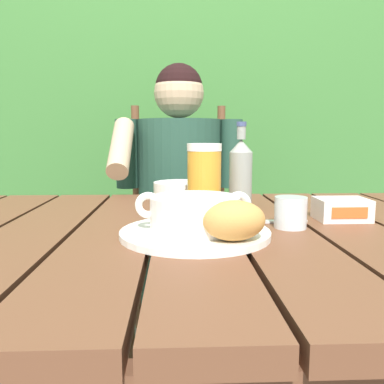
# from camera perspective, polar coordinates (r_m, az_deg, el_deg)

# --- Properties ---
(dining_table) EXTENTS (1.44, 0.93, 0.74)m
(dining_table) POSITION_cam_1_polar(r_m,az_deg,el_deg) (0.85, 0.19, -10.69)
(dining_table) COLOR brown
(dining_table) RESTS_ON ground_plane
(hedge_backdrop) EXTENTS (3.95, 0.92, 2.51)m
(hedge_backdrop) POSITION_cam_1_polar(r_m,az_deg,el_deg) (2.35, -5.81, 10.59)
(hedge_backdrop) COLOR #3F7A37
(hedge_backdrop) RESTS_ON ground_plane
(chair_near_diner) EXTENTS (0.43, 0.41, 1.06)m
(chair_near_diner) POSITION_cam_1_polar(r_m,az_deg,el_deg) (1.76, -1.85, -5.79)
(chair_near_diner) COLOR brown
(chair_near_diner) RESTS_ON ground_plane
(person_eating) EXTENTS (0.48, 0.47, 1.20)m
(person_eating) POSITION_cam_1_polar(r_m,az_deg,el_deg) (1.52, -1.91, -0.25)
(person_eating) COLOR #25493A
(person_eating) RESTS_ON ground_plane
(serving_plate) EXTENTS (0.28, 0.28, 0.01)m
(serving_plate) POSITION_cam_1_polar(r_m,az_deg,el_deg) (0.75, 0.21, -5.91)
(serving_plate) COLOR white
(serving_plate) RESTS_ON dining_table
(soup_bowl) EXTENTS (0.22, 0.17, 0.07)m
(soup_bowl) POSITION_cam_1_polar(r_m,az_deg,el_deg) (0.75, 0.21, -2.94)
(soup_bowl) COLOR white
(soup_bowl) RESTS_ON serving_plate
(bread_roll) EXTENTS (0.12, 0.10, 0.07)m
(bread_roll) POSITION_cam_1_polar(r_m,az_deg,el_deg) (0.68, 6.08, -4.08)
(bread_roll) COLOR #CB9048
(bread_roll) RESTS_ON serving_plate
(beer_glass) EXTENTS (0.09, 0.09, 0.17)m
(beer_glass) POSITION_cam_1_polar(r_m,az_deg,el_deg) (0.98, 1.77, 2.06)
(beer_glass) COLOR gold
(beer_glass) RESTS_ON dining_table
(beer_bottle) EXTENTS (0.06, 0.06, 0.22)m
(beer_bottle) POSITION_cam_1_polar(r_m,az_deg,el_deg) (1.04, 7.01, 2.82)
(beer_bottle) COLOR gray
(beer_bottle) RESTS_ON dining_table
(water_glass_small) EXTENTS (0.07, 0.07, 0.06)m
(water_glass_small) POSITION_cam_1_polar(r_m,az_deg,el_deg) (0.84, 13.97, -2.86)
(water_glass_small) COLOR silver
(water_glass_small) RESTS_ON dining_table
(butter_tub) EXTENTS (0.11, 0.09, 0.05)m
(butter_tub) POSITION_cam_1_polar(r_m,az_deg,el_deg) (0.95, 20.69, -2.33)
(butter_tub) COLOR white
(butter_tub) RESTS_ON dining_table
(table_knife) EXTENTS (0.17, 0.04, 0.01)m
(table_knife) POSITION_cam_1_polar(r_m,az_deg,el_deg) (0.88, 9.97, -4.17)
(table_knife) COLOR silver
(table_knife) RESTS_ON dining_table
(diner_bowl) EXTENTS (0.16, 0.16, 0.05)m
(diner_bowl) POSITION_cam_1_polar(r_m,az_deg,el_deg) (1.17, -1.62, 0.16)
(diner_bowl) COLOR white
(diner_bowl) RESTS_ON dining_table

